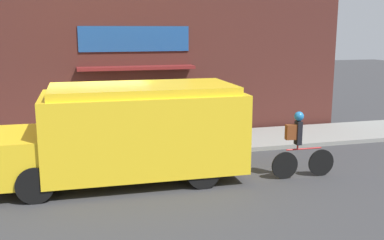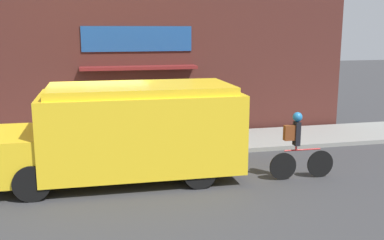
{
  "view_description": "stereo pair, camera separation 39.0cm",
  "coord_description": "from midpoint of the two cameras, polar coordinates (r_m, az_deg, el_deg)",
  "views": [
    {
      "loc": [
        -0.68,
        -11.9,
        3.55
      ],
      "look_at": [
        2.52,
        -0.2,
        1.1
      ],
      "focal_mm": 42.0,
      "sensor_mm": 36.0,
      "label": 1
    },
    {
      "loc": [
        -0.3,
        -12.0,
        3.55
      ],
      "look_at": [
        2.52,
        -0.2,
        1.1
      ],
      "focal_mm": 42.0,
      "sensor_mm": 36.0,
      "label": 2
    }
  ],
  "objects": [
    {
      "name": "cyclist",
      "position": [
        11.07,
        14.3,
        -3.25
      ],
      "size": [
        1.64,
        0.23,
        1.64
      ],
      "rotation": [
        0.0,
        0.0,
        -0.02
      ],
      "color": "black",
      "rests_on": "ground_plane"
    },
    {
      "name": "storefront",
      "position": [
        14.74,
        -11.48,
        7.6
      ],
      "size": [
        17.46,
        0.78,
        5.25
      ],
      "color": "#4C231E",
      "rests_on": "ground_plane"
    },
    {
      "name": "school_bus",
      "position": [
        10.73,
        -7.23,
        -1.4
      ],
      "size": [
        5.89,
        2.82,
        2.28
      ],
      "rotation": [
        0.0,
        0.0,
        -0.02
      ],
      "color": "yellow",
      "rests_on": "ground_plane"
    },
    {
      "name": "sidewalk",
      "position": [
        13.67,
        -10.95,
        -3.57
      ],
      "size": [
        28.0,
        2.51,
        0.13
      ],
      "color": "gray",
      "rests_on": "ground_plane"
    },
    {
      "name": "ground_plane",
      "position": [
        12.48,
        -10.66,
        -5.32
      ],
      "size": [
        70.0,
        70.0,
        0.0
      ],
      "primitive_type": "plane",
      "color": "#38383A"
    },
    {
      "name": "trash_bin",
      "position": [
        14.78,
        5.19,
        -0.39
      ],
      "size": [
        0.52,
        0.52,
        0.82
      ],
      "color": "#2D5138",
      "rests_on": "sidewalk"
    }
  ]
}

